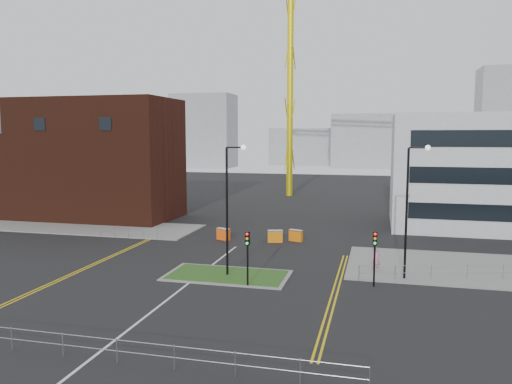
# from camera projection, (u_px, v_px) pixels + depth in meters

# --- Properties ---
(ground) EXTENTS (200.00, 200.00, 0.00)m
(ground) POSITION_uv_depth(u_px,v_px,m) (151.00, 313.00, 27.71)
(ground) COLOR black
(ground) RESTS_ON ground
(pavement_left) EXTENTS (28.00, 8.00, 0.12)m
(pavement_left) POSITION_uv_depth(u_px,v_px,m) (71.00, 226.00, 53.70)
(pavement_left) COLOR slate
(pavement_left) RESTS_ON ground
(island_kerb) EXTENTS (8.60, 4.60, 0.08)m
(island_kerb) POSITION_uv_depth(u_px,v_px,m) (227.00, 275.00, 34.94)
(island_kerb) COLOR slate
(island_kerb) RESTS_ON ground
(grass_island) EXTENTS (8.00, 4.00, 0.12)m
(grass_island) POSITION_uv_depth(u_px,v_px,m) (227.00, 275.00, 34.94)
(grass_island) COLOR #284B19
(grass_island) RESTS_ON ground
(brick_building) EXTENTS (24.20, 10.07, 14.24)m
(brick_building) POSITION_uv_depth(u_px,v_px,m) (76.00, 160.00, 59.43)
(brick_building) COLOR #3F1A0F
(brick_building) RESTS_ON ground
(tower_crane) EXTENTS (52.69, 7.80, 40.04)m
(tower_crane) POSITION_uv_depth(u_px,v_px,m) (326.00, 18.00, 76.05)
(tower_crane) COLOR yellow
(tower_crane) RESTS_ON ground
(streetlamp_island) EXTENTS (1.46, 0.36, 9.18)m
(streetlamp_island) POSITION_uv_depth(u_px,v_px,m) (230.00, 200.00, 34.28)
(streetlamp_island) COLOR black
(streetlamp_island) RESTS_ON ground
(streetlamp_right_near) EXTENTS (1.46, 0.36, 9.18)m
(streetlamp_right_near) POSITION_uv_depth(u_px,v_px,m) (410.00, 201.00, 33.34)
(streetlamp_right_near) COLOR black
(streetlamp_right_near) RESTS_ON ground
(traffic_light_island) EXTENTS (0.28, 0.33, 3.65)m
(traffic_light_island) POSITION_uv_depth(u_px,v_px,m) (247.00, 248.00, 32.23)
(traffic_light_island) COLOR black
(traffic_light_island) RESTS_ON ground
(traffic_light_right) EXTENTS (0.28, 0.33, 3.65)m
(traffic_light_right) POSITION_uv_depth(u_px,v_px,m) (375.00, 248.00, 32.25)
(traffic_light_right) COLOR black
(traffic_light_right) RESTS_ON ground
(railing_front) EXTENTS (24.05, 0.05, 1.10)m
(railing_front) POSITION_uv_depth(u_px,v_px,m) (89.00, 343.00, 21.84)
(railing_front) COLOR gray
(railing_front) RESTS_ON ground
(railing_left) EXTENTS (6.05, 0.05, 1.10)m
(railing_left) POSITION_uv_depth(u_px,v_px,m) (128.00, 231.00, 47.62)
(railing_left) COLOR gray
(railing_left) RESTS_ON ground
(railing_right) EXTENTS (19.05, 5.05, 1.10)m
(railing_right) POSITION_uv_depth(u_px,v_px,m) (503.00, 269.00, 33.81)
(railing_right) COLOR gray
(railing_right) RESTS_ON ground
(centre_line) EXTENTS (0.15, 30.00, 0.01)m
(centre_line) POSITION_uv_depth(u_px,v_px,m) (165.00, 301.00, 29.64)
(centre_line) COLOR silver
(centre_line) RESTS_ON ground
(yellow_left_a) EXTENTS (0.12, 24.00, 0.01)m
(yellow_left_a) POSITION_uv_depth(u_px,v_px,m) (102.00, 260.00, 39.51)
(yellow_left_a) COLOR gold
(yellow_left_a) RESTS_ON ground
(yellow_left_b) EXTENTS (0.12, 24.00, 0.01)m
(yellow_left_b) POSITION_uv_depth(u_px,v_px,m) (106.00, 260.00, 39.44)
(yellow_left_b) COLOR gold
(yellow_left_b) RESTS_ON ground
(yellow_right_a) EXTENTS (0.12, 20.00, 0.01)m
(yellow_right_a) POSITION_uv_depth(u_px,v_px,m) (332.00, 293.00, 31.23)
(yellow_right_a) COLOR gold
(yellow_right_a) RESTS_ON ground
(yellow_right_b) EXTENTS (0.12, 20.00, 0.01)m
(yellow_right_b) POSITION_uv_depth(u_px,v_px,m) (337.00, 293.00, 31.15)
(yellow_right_b) COLOR gold
(yellow_right_b) RESTS_ON ground
(skyline_a) EXTENTS (18.00, 12.00, 22.00)m
(skyline_a) POSITION_uv_depth(u_px,v_px,m) (204.00, 131.00, 151.74)
(skyline_a) COLOR gray
(skyline_a) RESTS_ON ground
(skyline_b) EXTENTS (24.00, 12.00, 16.00)m
(skyline_b) POSITION_uv_depth(u_px,v_px,m) (373.00, 141.00, 149.76)
(skyline_b) COLOR gray
(skyline_b) RESTS_ON ground
(skyline_c) EXTENTS (14.00, 12.00, 28.00)m
(skyline_c) POSITION_uv_depth(u_px,v_px,m) (505.00, 120.00, 135.89)
(skyline_c) COLOR gray
(skyline_c) RESTS_ON ground
(skyline_d) EXTENTS (30.00, 12.00, 12.00)m
(skyline_d) POSITION_uv_depth(u_px,v_px,m) (317.00, 147.00, 163.94)
(skyline_d) COLOR gray
(skyline_d) RESTS_ON ground
(pedestrian) EXTENTS (0.78, 0.64, 1.84)m
(pedestrian) POSITION_uv_depth(u_px,v_px,m) (376.00, 260.00, 35.76)
(pedestrian) COLOR #BE7B94
(pedestrian) RESTS_ON ground
(barrier_left) EXTENTS (1.39, 0.86, 1.11)m
(barrier_left) POSITION_uv_depth(u_px,v_px,m) (223.00, 234.00, 46.88)
(barrier_left) COLOR #F6540D
(barrier_left) RESTS_ON ground
(barrier_mid) EXTENTS (1.42, 0.83, 1.14)m
(barrier_mid) POSITION_uv_depth(u_px,v_px,m) (275.00, 236.00, 45.83)
(barrier_mid) COLOR orange
(barrier_mid) RESTS_ON ground
(barrier_right) EXTENTS (1.35, 0.83, 1.08)m
(barrier_right) POSITION_uv_depth(u_px,v_px,m) (296.00, 235.00, 46.32)
(barrier_right) COLOR orange
(barrier_right) RESTS_ON ground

